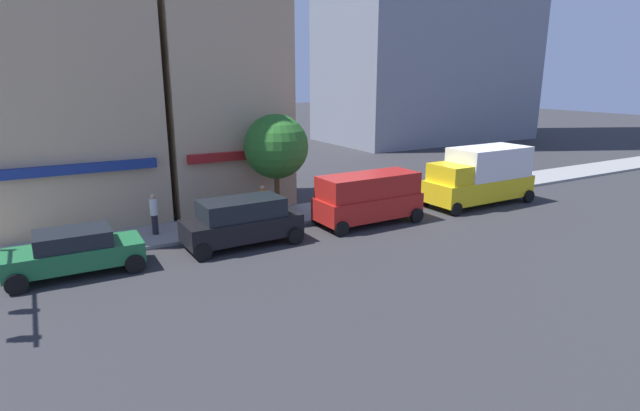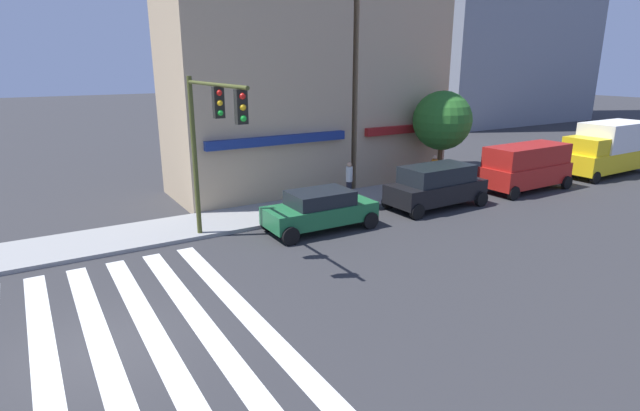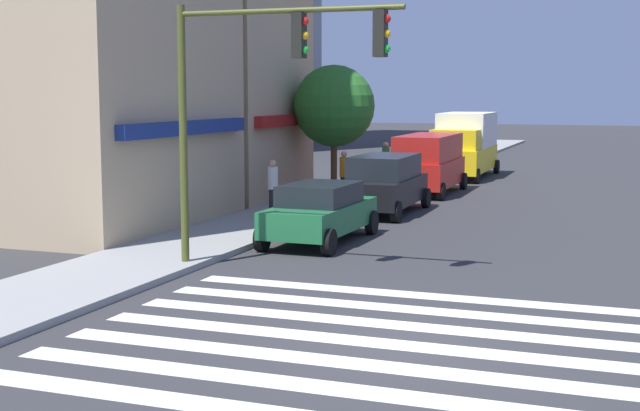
{
  "view_description": "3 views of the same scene",
  "coord_description": "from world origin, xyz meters",
  "views": [
    {
      "loc": [
        8.03,
        -13.62,
        6.73
      ],
      "look_at": [
        18.52,
        4.7,
        1.2
      ],
      "focal_mm": 28.0,
      "sensor_mm": 36.0,
      "label": 1
    },
    {
      "loc": [
        -0.93,
        -11.32,
        6.39
      ],
      "look_at": [
        8.74,
        4.7,
        1.0
      ],
      "focal_mm": 28.0,
      "sensor_mm": 36.0,
      "label": 2
    },
    {
      "loc": [
        -13.38,
        -3.51,
        4.01
      ],
      "look_at": [
        8.74,
        4.7,
        1.0
      ],
      "focal_mm": 50.0,
      "sensor_mm": 36.0,
      "label": 3
    }
  ],
  "objects": [
    {
      "name": "pedestrian_white_shirt",
      "position": [
        12.02,
        7.49,
        1.07
      ],
      "size": [
        0.32,
        0.32,
        1.77
      ],
      "rotation": [
        0.0,
        0.0,
        2.96
      ],
      "color": "#23232D",
      "rests_on": "sidewalk_left"
    },
    {
      "name": "sedan_green",
      "position": [
        8.74,
        4.7,
        0.84
      ],
      "size": [
        4.42,
        2.02,
        1.59
      ],
      "rotation": [
        0.0,
        0.0,
        -0.01
      ],
      "color": "#1E6638",
      "rests_on": "ground_plane"
    },
    {
      "name": "pedestrian_green_top",
      "position": [
        22.86,
        6.97,
        1.07
      ],
      "size": [
        0.32,
        0.32,
        1.77
      ],
      "rotation": [
        0.0,
        0.0,
        1.19
      ],
      "color": "#23232D",
      "rests_on": "sidewalk_left"
    },
    {
      "name": "box_truck_yellow",
      "position": [
        28.39,
        4.7,
        1.59
      ],
      "size": [
        6.24,
        2.42,
        3.04
      ],
      "rotation": [
        0.0,
        0.0,
        0.02
      ],
      "color": "yellow",
      "rests_on": "ground_plane"
    },
    {
      "name": "van_red",
      "position": [
        21.1,
        4.7,
        1.29
      ],
      "size": [
        5.03,
        2.22,
        2.34
      ],
      "rotation": [
        0.0,
        0.0,
        0.02
      ],
      "color": "#B21E19",
      "rests_on": "ground_plane"
    },
    {
      "name": "storefront_row",
      "position": [
        11.73,
        11.5,
        6.54
      ],
      "size": [
        14.57,
        5.3,
        14.44
      ],
      "color": "tan",
      "rests_on": "ground_plane"
    },
    {
      "name": "pedestrian_orange_vest",
      "position": [
        16.68,
        6.73,
        1.07
      ],
      "size": [
        0.32,
        0.32,
        1.77
      ],
      "rotation": [
        0.0,
        0.0,
        5.84
      ],
      "color": "#23232D",
      "rests_on": "sidewalk_left"
    },
    {
      "name": "suv_black",
      "position": [
        14.89,
        4.7,
        1.03
      ],
      "size": [
        4.74,
        2.12,
        1.94
      ],
      "rotation": [
        0.0,
        0.0,
        0.02
      ],
      "color": "black",
      "rests_on": "ground_plane"
    },
    {
      "name": "street_tree",
      "position": [
        17.77,
        7.5,
        3.5
      ],
      "size": [
        3.02,
        3.02,
        4.87
      ],
      "color": "brown",
      "rests_on": "sidewalk_left"
    }
  ]
}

